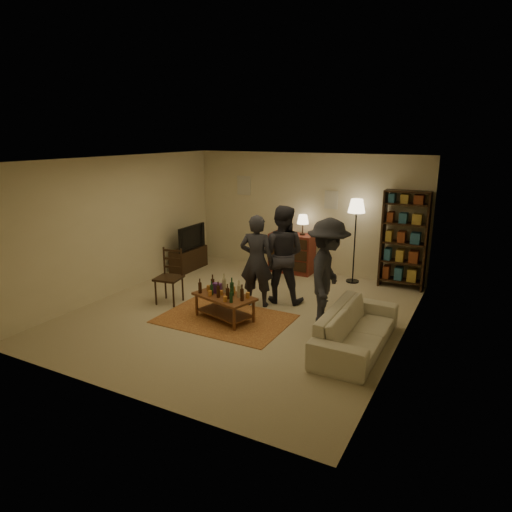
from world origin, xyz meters
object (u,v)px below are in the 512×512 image
Objects in this scene: dresser at (292,252)px; coffee_table at (224,298)px; bookshelf at (404,239)px; person_right at (282,254)px; dining_chair at (170,274)px; person_left at (257,261)px; tv_stand at (189,253)px; person_by_sofa at (327,275)px; floor_lamp at (356,212)px; sofa at (356,329)px.

coffee_table is at bearing -88.50° from dresser.
person_right is (-1.87, -1.90, -0.11)m from bookshelf.
dresser is (1.27, 2.85, -0.08)m from dining_chair.
person_right is at bearing -139.82° from person_left.
tv_stand is 4.84m from bookshelf.
dining_chair is at bearing -62.96° from tv_stand.
dresser is 0.67× the size of bookshelf.
person_by_sofa is (1.18, -0.80, -0.01)m from person_right.
sofa is at bearing -72.99° from floor_lamp.
sofa is 2.31m from person_right.
tv_stand is at bearing -157.93° from dresser.
floor_lamp is (1.46, -0.06, 1.06)m from dresser.
tv_stand reaches higher than sofa.
sofa is at bearing -137.26° from person_by_sofa.
dining_chair reaches higher than coffee_table.
coffee_table is at bearing -126.61° from bookshelf.
bookshelf is 3.18m from person_left.
coffee_table is 1.46m from person_right.
sofa is 1.01m from person_by_sofa.
coffee_table is 0.87× the size of dresser.
tv_stand is 0.62× the size of person_left.
person_left is at bearing -27.98° from tv_stand.
bookshelf is at bearing -24.97° from person_by_sofa.
person_left reaches higher than coffee_table.
bookshelf is (2.36, 3.17, 0.64)m from coffee_table.
person_right reaches higher than sofa.
coffee_table is 4.00m from bookshelf.
dresser is at bearing -83.83° from person_right.
person_right is (-0.89, -1.77, -0.61)m from floor_lamp.
floor_lamp is at bearing 65.63° from coffee_table.
bookshelf is 1.11m from floor_lamp.
floor_lamp is 2.58m from person_left.
bookshelf is 1.18× the size of person_left.
floor_lamp is (2.72, 2.78, 0.98)m from dining_chair.
coffee_table is at bearing -114.37° from floor_lamp.
dresser reaches higher than tv_stand.
person_by_sofa is at bearing -104.32° from bookshelf.
floor_lamp is 0.97× the size of person_right.
bookshelf reaches higher than person_right.
coffee_table is 1.11× the size of tv_stand.
dresser is at bearing 22.91° from person_by_sofa.
dining_chair is at bearing 169.18° from coffee_table.
person_left is at bearing -133.30° from bookshelf.
tv_stand is at bearing 64.66° from sofa.
coffee_table is at bearing 57.96° from person_right.
person_right is 1.43m from person_by_sofa.
tv_stand is 2.43m from dresser.
person_left is 0.52m from person_right.
person_right is (2.82, -0.92, 0.54)m from tv_stand.
person_left is at bearing 67.91° from sofa.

